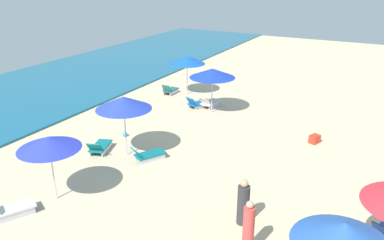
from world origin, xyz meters
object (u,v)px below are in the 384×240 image
lounge_chair_1_0 (170,90)px  lounge_chair_3_1 (148,155)px  umbrella_2 (212,73)px  lounge_chair_3_0 (100,147)px  lounge_chair_2_0 (198,103)px  cooler_box_0 (212,75)px  lounge_chair_2_1 (210,103)px  lounge_chair_4_0 (11,208)px  beachgoer_3 (243,203)px  umbrella_1 (187,60)px  beachgoer_1 (248,229)px  umbrella_4 (49,143)px  umbrella_0 (344,234)px  umbrella_3 (124,103)px  beach_ball_2 (125,134)px  cooler_box_1 (315,139)px

lounge_chair_1_0 → lounge_chair_3_1: lounge_chair_1_0 is taller
umbrella_2 → lounge_chair_3_0: 7.51m
lounge_chair_2_0 → cooler_box_0: bearing=-49.7°
umbrella_2 → lounge_chair_2_1: umbrella_2 is taller
lounge_chair_2_0 → lounge_chair_3_0: (-7.30, 1.08, 0.01)m
lounge_chair_4_0 → beachgoer_3: 7.48m
umbrella_1 → beachgoer_1: size_ratio=1.46×
cooler_box_0 → umbrella_4: bearing=-127.4°
umbrella_0 → lounge_chair_1_0: (13.15, 12.19, -2.15)m
lounge_chair_2_1 → lounge_chair_1_0: bearing=-12.8°
umbrella_0 → lounge_chair_2_1: (12.02, 8.84, -2.13)m
umbrella_0 → lounge_chair_2_1: size_ratio=1.73×
lounge_chair_3_1 → lounge_chair_2_1: bearing=-55.9°
umbrella_3 → lounge_chair_3_1: (0.01, -1.09, -2.12)m
umbrella_3 → lounge_chair_3_0: (-0.37, 1.18, -2.10)m
umbrella_2 → lounge_chair_3_0: bearing=163.1°
umbrella_3 → umbrella_4: 3.96m
umbrella_2 → lounge_chair_3_0: size_ratio=1.57×
umbrella_1 → lounge_chair_1_0: 2.23m
beachgoer_1 → beachgoer_3: bearing=41.4°
umbrella_1 → umbrella_4: bearing=-171.7°
lounge_chair_2_1 → umbrella_4: (-11.21, 0.53, 1.85)m
lounge_chair_1_0 → umbrella_2: umbrella_2 is taller
umbrella_0 → beach_ball_2: 12.56m
umbrella_2 → beachgoer_1: size_ratio=1.49×
lounge_chair_2_0 → umbrella_1: bearing=-25.7°
beachgoer_3 → lounge_chair_3_1: bearing=-142.2°
lounge_chair_2_0 → umbrella_3: (-6.94, -0.10, 2.11)m
umbrella_0 → lounge_chair_2_1: bearing=36.3°
lounge_chair_2_1 → beachgoer_3: beachgoer_3 is taller
lounge_chair_2_0 → lounge_chair_4_0: 12.36m
lounge_chair_2_0 → umbrella_0: bearing=150.5°
lounge_chair_1_0 → beachgoer_3: beachgoer_3 is taller
lounge_chair_3_0 → beach_ball_2: 1.94m
umbrella_1 → lounge_chair_2_1: bearing=-125.0°
lounge_chair_2_1 → cooler_box_0: bearing=-60.1°
umbrella_1 → lounge_chair_1_0: size_ratio=2.04×
lounge_chair_3_0 → beachgoer_3: 7.60m
cooler_box_1 → beach_ball_2: (-3.52, 8.18, -0.07)m
umbrella_3 → beachgoer_1: 7.79m
lounge_chair_4_0 → beachgoer_3: (3.21, -6.74, 0.43)m
umbrella_2 → cooler_box_0: umbrella_2 is taller
beachgoer_3 → lounge_chair_2_0: bearing=-174.1°
umbrella_1 → lounge_chair_3_0: umbrella_1 is taller
lounge_chair_2_1 → lounge_chair_3_1: bearing=100.7°
cooler_box_1 → umbrella_2: bearing=-82.4°
umbrella_1 → cooler_box_0: bearing=3.7°
lounge_chair_1_0 → umbrella_4: size_ratio=0.51×
lounge_chair_4_0 → cooler_box_0: bearing=-57.1°
beach_ball_2 → umbrella_1: bearing=5.0°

